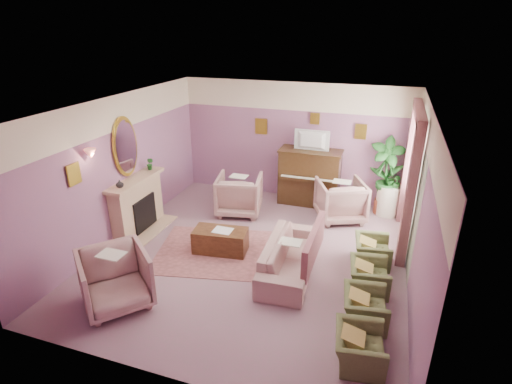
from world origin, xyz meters
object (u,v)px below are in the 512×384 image
(floral_armchair_front, at_px, (115,277))
(olive_chair_c, at_px, (369,272))
(coffee_table, at_px, (221,241))
(television, at_px, (311,139))
(olive_chair_b, at_px, (365,303))
(floral_armchair_right, at_px, (341,198))
(olive_chair_d, at_px, (372,247))
(piano, at_px, (309,178))
(olive_chair_a, at_px, (360,343))
(floral_armchair_left, at_px, (239,192))
(sofa, at_px, (290,250))
(side_table, at_px, (388,200))

(floral_armchair_front, distance_m, olive_chair_c, 3.99)
(coffee_table, bearing_deg, television, 67.37)
(floral_armchair_front, height_order, olive_chair_b, floral_armchair_front)
(television, distance_m, floral_armchair_right, 1.50)
(olive_chair_d, bearing_deg, piano, 126.12)
(olive_chair_a, distance_m, olive_chair_b, 0.82)
(piano, bearing_deg, olive_chair_c, -61.94)
(floral_armchair_left, bearing_deg, olive_chair_d, -21.42)
(floral_armchair_left, distance_m, olive_chair_a, 4.73)
(coffee_table, relative_size, olive_chair_c, 1.39)
(coffee_table, distance_m, olive_chair_b, 2.97)
(piano, height_order, television, television)
(floral_armchair_front, bearing_deg, piano, 66.82)
(olive_chair_b, bearing_deg, coffee_table, 157.77)
(floral_armchair_front, height_order, olive_chair_a, floral_armchair_front)
(sofa, xyz_separation_m, olive_chair_c, (1.34, -0.08, -0.10))
(floral_armchair_left, bearing_deg, coffee_table, -81.06)
(floral_armchair_right, bearing_deg, piano, 142.33)
(sofa, xyz_separation_m, floral_armchair_right, (0.55, 2.32, 0.09))
(floral_armchair_front, bearing_deg, olive_chair_c, 24.35)
(floral_armchair_right, bearing_deg, side_table, 31.03)
(coffee_table, xyz_separation_m, olive_chair_c, (2.74, -0.30, 0.09))
(olive_chair_c, xyz_separation_m, side_table, (0.20, 3.00, 0.04))
(television, height_order, floral_armchair_left, television)
(olive_chair_a, xyz_separation_m, olive_chair_b, (0.00, 0.82, 0.00))
(olive_chair_b, bearing_deg, piano, 112.77)
(floral_armchair_right, distance_m, olive_chair_d, 1.78)
(side_table, bearing_deg, olive_chair_b, -93.05)
(piano, bearing_deg, floral_armchair_left, -143.16)
(television, xyz_separation_m, olive_chair_a, (1.62, -4.63, -1.29))
(olive_chair_b, height_order, olive_chair_c, same)
(olive_chair_d, distance_m, side_table, 2.19)
(piano, bearing_deg, sofa, -84.57)
(television, distance_m, olive_chair_c, 3.64)
(olive_chair_c, distance_m, side_table, 3.01)
(sofa, height_order, olive_chair_b, sofa)
(olive_chair_d, height_order, side_table, side_table)
(floral_armchair_front, bearing_deg, floral_armchair_left, 80.39)
(olive_chair_b, distance_m, olive_chair_c, 0.82)
(floral_armchair_right, xyz_separation_m, olive_chair_b, (0.79, -3.22, -0.19))
(sofa, bearing_deg, television, 95.52)
(floral_armchair_right, bearing_deg, floral_armchair_front, -125.02)
(olive_chair_b, relative_size, side_table, 1.03)
(olive_chair_a, relative_size, olive_chair_d, 1.00)
(sofa, xyz_separation_m, olive_chair_a, (1.34, -1.72, -0.10))
(piano, xyz_separation_m, olive_chair_b, (1.62, -3.86, -0.34))
(floral_armchair_right, bearing_deg, olive_chair_d, -63.39)
(side_table, bearing_deg, television, -179.69)
(coffee_table, distance_m, olive_chair_d, 2.79)
(olive_chair_a, height_order, side_table, side_table)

